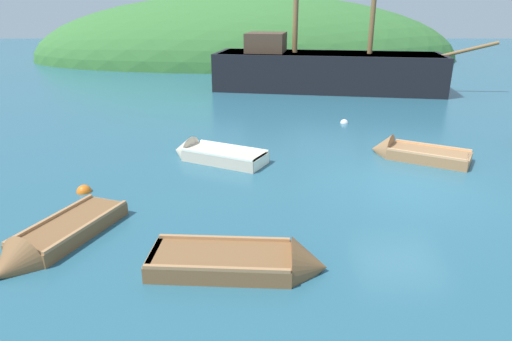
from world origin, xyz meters
name	(u,v)px	position (x,y,z in m)	size (l,w,h in m)	color
ground_plane	(408,187)	(0.00, 0.00, 0.00)	(120.00, 120.00, 0.00)	#285B70
shore_hill	(246,59)	(-5.23, 31.81, 0.00)	(39.10, 19.83, 11.60)	#387033
sailing_ship	(326,75)	(-0.11, 15.32, 0.85)	(15.86, 6.00, 11.91)	black
rowboat_far	(412,155)	(0.94, 2.56, 0.11)	(3.27, 2.59, 1.17)	#9E7047
rowboat_outer_left	(212,156)	(-5.65, 2.36, 0.13)	(3.42, 2.48, 1.09)	beige
rowboat_portside	(253,265)	(-4.27, -4.13, 0.10)	(3.42, 1.36, 1.13)	brown
rowboat_center	(53,242)	(-8.44, -3.25, 0.09)	(2.15, 3.42, 1.03)	brown
buoy_white	(345,123)	(-0.40, 7.19, 0.00)	(0.34, 0.34, 0.34)	white
buoy_orange	(85,192)	(-8.83, -0.35, 0.00)	(0.40, 0.40, 0.40)	orange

